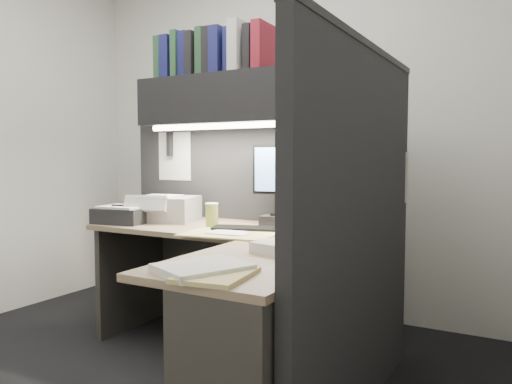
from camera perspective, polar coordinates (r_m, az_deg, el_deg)
floor at (r=2.76m, az=-10.99°, el=-20.52°), size 3.50×3.50×0.00m
wall_back at (r=3.79m, az=3.67°, el=7.13°), size 3.50×0.04×2.70m
partition_back at (r=3.28m, az=-0.21°, el=-2.00°), size 1.90×0.06×1.60m
partition_right at (r=2.22m, az=11.75°, el=-4.98°), size 0.06×1.50×1.60m
desk at (r=2.37m, az=-3.06°, el=-13.22°), size 1.70×1.53×0.73m
overhead_shelf at (r=3.08m, az=-0.33°, el=10.66°), size 1.55×0.34×0.30m
task_light_tube at (r=2.94m, az=-1.68°, el=7.64°), size 1.32×0.04×0.04m
monitor at (r=2.99m, az=3.84°, el=-0.19°), size 0.45×0.25×0.49m
keyboard at (r=2.80m, az=-0.29°, el=-4.25°), size 0.48×0.28×0.02m
mousepad at (r=2.57m, az=5.41°, el=-5.22°), size 0.30×0.29×0.00m
mouse at (r=2.55m, az=5.60°, el=-4.84°), size 0.08×0.11×0.04m
telephone at (r=2.72m, az=10.74°, el=-3.86°), size 0.25×0.25×0.09m
coffee_cup at (r=2.92m, az=-5.08°, el=-2.80°), size 0.09×0.09×0.14m
printer at (r=3.30m, az=-10.33°, el=-1.89°), size 0.47×0.43×0.16m
notebook_stack at (r=3.25m, az=-14.87°, el=-2.58°), size 0.36×0.32×0.10m
open_folder at (r=2.67m, az=-3.02°, el=-4.81°), size 0.54×0.39×0.01m
paper_stack_a at (r=2.17m, az=3.37°, el=-6.34°), size 0.28×0.25×0.05m
paper_stack_b at (r=1.82m, az=-6.12°, el=-8.67°), size 0.35×0.38×0.03m
manila_stack at (r=1.74m, az=-4.57°, el=-9.43°), size 0.26×0.31×0.02m
binder_row at (r=3.29m, az=-5.05°, el=15.44°), size 0.80×0.26×0.31m
pinned_papers at (r=2.75m, az=3.10°, el=2.15°), size 1.76×1.31×0.51m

